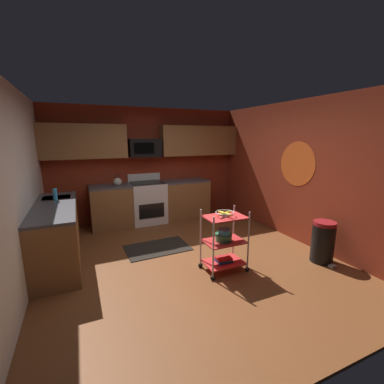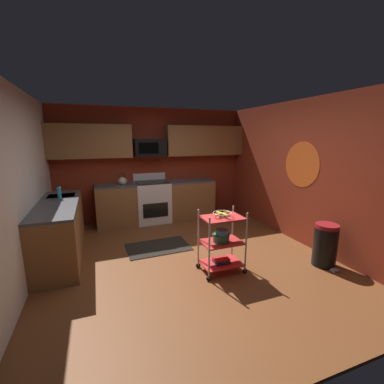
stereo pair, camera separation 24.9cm
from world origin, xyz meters
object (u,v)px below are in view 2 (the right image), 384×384
(microwave, at_px, (150,148))
(mixing_bowl_small, at_px, (222,232))
(oven_range, at_px, (152,201))
(dish_soap_bottle, at_px, (59,193))
(trash_can, at_px, (325,245))
(book_stack, at_px, (221,260))
(rolling_cart, at_px, (222,242))
(kettle, at_px, (123,181))
(fruit_bowl, at_px, (222,214))
(mixing_bowl_large, at_px, (221,238))

(microwave, height_order, mixing_bowl_small, microwave)
(oven_range, distance_m, dish_soap_bottle, 2.12)
(dish_soap_bottle, bearing_deg, trash_can, -27.91)
(oven_range, bearing_deg, microwave, 90.26)
(microwave, bearing_deg, trash_can, -57.31)
(book_stack, xyz_separation_m, trash_can, (1.56, -0.40, 0.16))
(mixing_bowl_small, height_order, book_stack, mixing_bowl_small)
(dish_soap_bottle, distance_m, trash_can, 4.35)
(mixing_bowl_small, xyz_separation_m, trash_can, (1.58, -0.37, -0.29))
(oven_range, height_order, rolling_cart, oven_range)
(book_stack, bearing_deg, microwave, 99.46)
(book_stack, bearing_deg, trash_can, -14.46)
(book_stack, distance_m, kettle, 2.97)
(microwave, height_order, trash_can, microwave)
(fruit_bowl, bearing_deg, book_stack, 0.00)
(kettle, bearing_deg, book_stack, -67.23)
(oven_range, height_order, mixing_bowl_small, oven_range)
(mixing_bowl_small, height_order, dish_soap_bottle, dish_soap_bottle)
(fruit_bowl, relative_size, book_stack, 1.15)
(fruit_bowl, distance_m, mixing_bowl_small, 0.26)
(mixing_bowl_large, distance_m, mixing_bowl_small, 0.10)
(microwave, bearing_deg, dish_soap_bottle, -147.61)
(mixing_bowl_large, relative_size, book_stack, 1.07)
(rolling_cart, height_order, trash_can, rolling_cart)
(fruit_bowl, distance_m, mixing_bowl_large, 0.36)
(microwave, bearing_deg, rolling_cart, -80.54)
(trash_can, bearing_deg, kettle, 131.30)
(fruit_bowl, relative_size, kettle, 1.03)
(book_stack, height_order, kettle, kettle)
(oven_range, xyz_separation_m, dish_soap_bottle, (-1.78, -1.02, 0.54))
(mixing_bowl_large, xyz_separation_m, mixing_bowl_small, (-0.01, -0.03, 0.10))
(oven_range, height_order, trash_can, oven_range)
(oven_range, xyz_separation_m, trash_can, (2.01, -3.03, -0.15))
(dish_soap_bottle, bearing_deg, rolling_cart, -35.72)
(mixing_bowl_large, relative_size, mixing_bowl_small, 1.38)
(rolling_cart, distance_m, fruit_bowl, 0.42)
(oven_range, bearing_deg, trash_can, -56.43)
(kettle, bearing_deg, oven_range, 0.34)
(fruit_bowl, bearing_deg, trash_can, -14.46)
(oven_range, bearing_deg, fruit_bowl, -80.19)
(trash_can, bearing_deg, rolling_cart, 165.54)
(mixing_bowl_large, height_order, mixing_bowl_small, mixing_bowl_small)
(mixing_bowl_large, bearing_deg, fruit_bowl, 0.00)
(fruit_bowl, height_order, mixing_bowl_small, fruit_bowl)
(oven_range, distance_m, mixing_bowl_small, 2.70)
(book_stack, height_order, dish_soap_bottle, dish_soap_bottle)
(rolling_cart, height_order, dish_soap_bottle, dish_soap_bottle)
(fruit_bowl, distance_m, book_stack, 0.71)
(mixing_bowl_large, bearing_deg, microwave, 99.22)
(microwave, bearing_deg, kettle, -170.49)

